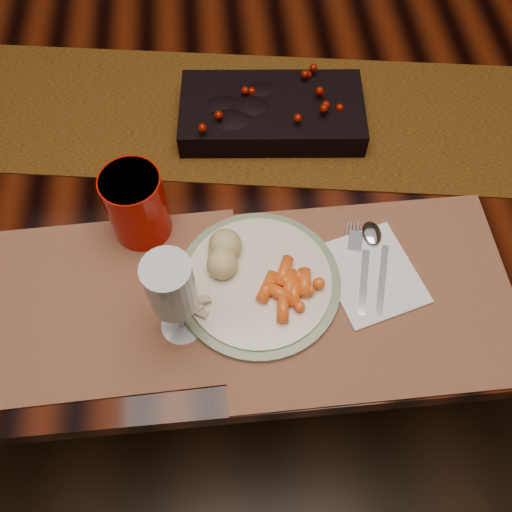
{
  "coord_description": "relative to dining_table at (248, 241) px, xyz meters",
  "views": [
    {
      "loc": [
        -0.04,
        -0.67,
        1.49
      ],
      "look_at": [
        -0.01,
        -0.28,
        0.8
      ],
      "focal_mm": 38.0,
      "sensor_mm": 36.0,
      "label": 1
    }
  ],
  "objects": [
    {
      "name": "table_runner",
      "position": [
        -0.05,
        0.05,
        0.38
      ],
      "size": [
        1.59,
        0.55,
        0.0
      ],
      "primitive_type": "cube",
      "rotation": [
        0.0,
        0.0,
        -0.15
      ],
      "color": "black",
      "rests_on": "dining_table"
    },
    {
      "name": "dinner_plate",
      "position": [
        -0.01,
        -0.3,
        0.39
      ],
      "size": [
        0.3,
        0.3,
        0.01
      ],
      "primitive_type": "cylinder",
      "rotation": [
        0.0,
        0.0,
        -0.21
      ],
      "color": "white",
      "rests_on": "placemat_main"
    },
    {
      "name": "placemat_second",
      "position": [
        -0.23,
        -0.31,
        0.38
      ],
      "size": [
        0.4,
        0.3,
        0.0
      ],
      "primitive_type": "cube",
      "rotation": [
        0.0,
        0.0,
        0.02
      ],
      "color": "brown",
      "rests_on": "dining_table"
    },
    {
      "name": "mashed_potatoes",
      "position": [
        -0.04,
        -0.27,
        0.42
      ],
      "size": [
        0.1,
        0.09,
        0.05
      ],
      "primitive_type": null,
      "rotation": [
        0.0,
        0.0,
        0.13
      ],
      "color": "#D2B87D",
      "rests_on": "dinner_plate"
    },
    {
      "name": "red_cup",
      "position": [
        -0.18,
        -0.19,
        0.44
      ],
      "size": [
        0.11,
        0.11,
        0.13
      ],
      "primitive_type": "cylinder",
      "rotation": [
        0.0,
        0.0,
        -0.3
      ],
      "color": "#A90900",
      "rests_on": "placemat_main"
    },
    {
      "name": "wine_glass",
      "position": [
        -0.12,
        -0.36,
        0.46
      ],
      "size": [
        0.08,
        0.08,
        0.18
      ],
      "primitive_type": null,
      "rotation": [
        0.0,
        0.0,
        -0.26
      ],
      "color": "#ADBDC6",
      "rests_on": "dining_table"
    },
    {
      "name": "centerpiece",
      "position": [
        0.05,
        0.02,
        0.41
      ],
      "size": [
        0.34,
        0.19,
        0.06
      ],
      "primitive_type": null,
      "rotation": [
        0.0,
        0.0,
        -0.08
      ],
      "color": "black",
      "rests_on": "table_runner"
    },
    {
      "name": "spoon",
      "position": [
        0.18,
        -0.29,
        0.39
      ],
      "size": [
        0.07,
        0.16,
        0.0
      ],
      "primitive_type": null,
      "rotation": [
        0.0,
        0.0,
        -0.29
      ],
      "color": "silver",
      "rests_on": "napkin"
    },
    {
      "name": "placemat_main",
      "position": [
        0.16,
        -0.33,
        0.38
      ],
      "size": [
        0.45,
        0.33,
        0.0
      ],
      "primitive_type": "cube",
      "rotation": [
        0.0,
        0.0,
        0.01
      ],
      "color": "brown",
      "rests_on": "dining_table"
    },
    {
      "name": "baby_carrots",
      "position": [
        0.02,
        -0.33,
        0.4
      ],
      "size": [
        0.13,
        0.11,
        0.02
      ],
      "primitive_type": null,
      "rotation": [
        0.0,
        0.0,
        0.31
      ],
      "color": "#FF5D18",
      "rests_on": "dinner_plate"
    },
    {
      "name": "fork",
      "position": [
        0.15,
        -0.3,
        0.39
      ],
      "size": [
        0.06,
        0.15,
        0.0
      ],
      "primitive_type": null,
      "rotation": [
        0.0,
        0.0,
        -0.25
      ],
      "color": "silver",
      "rests_on": "napkin"
    },
    {
      "name": "napkin",
      "position": [
        0.17,
        -0.3,
        0.38
      ],
      "size": [
        0.17,
        0.18,
        0.01
      ],
      "primitive_type": "cube",
      "rotation": [
        0.0,
        0.0,
        0.27
      ],
      "color": "white",
      "rests_on": "placemat_main"
    },
    {
      "name": "dining_table",
      "position": [
        0.0,
        0.0,
        0.0
      ],
      "size": [
        1.8,
        1.0,
        0.75
      ],
      "primitive_type": "cube",
      "color": "black",
      "rests_on": "floor"
    },
    {
      "name": "turkey_shreds",
      "position": [
        -0.09,
        -0.34,
        0.4
      ],
      "size": [
        0.08,
        0.07,
        0.02
      ],
      "primitive_type": null,
      "rotation": [
        0.0,
        0.0,
        -0.14
      ],
      "color": "#A19087",
      "rests_on": "dinner_plate"
    },
    {
      "name": "floor",
      "position": [
        0.0,
        0.0,
        -0.38
      ],
      "size": [
        5.0,
        5.0,
        0.0
      ],
      "primitive_type": "plane",
      "color": "black",
      "rests_on": "ground"
    }
  ]
}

